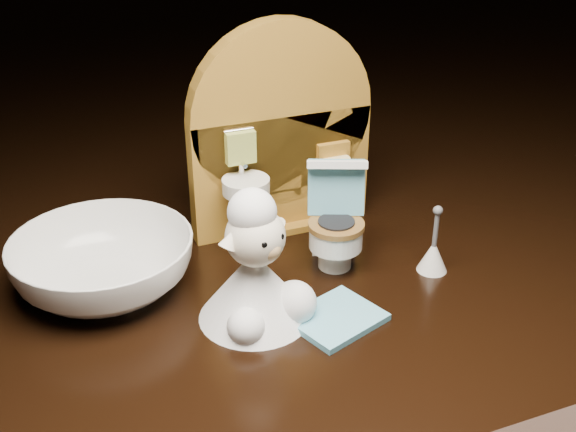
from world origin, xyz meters
The scene contains 6 objects.
backdrop_panel centered at (0.00, 0.06, 0.07)m, with size 0.13×0.05×0.15m.
toy_toilet centered at (0.02, 0.00, 0.03)m, with size 0.04×0.05×0.07m.
bath_mat centered at (-0.01, -0.06, 0.00)m, with size 0.05×0.04×0.00m, color #5DA9C1.
toilet_brush centered at (0.07, -0.03, 0.01)m, with size 0.02×0.02×0.05m.
plush_lamb centered at (-0.05, -0.04, 0.03)m, with size 0.07×0.07×0.09m.
ceramic_bowl centered at (-0.13, 0.03, 0.02)m, with size 0.11×0.11×0.04m, color white.
Camera 1 is at (-0.17, -0.37, 0.25)m, focal length 45.00 mm.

